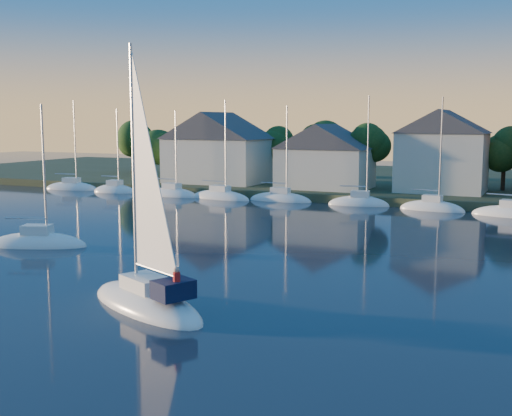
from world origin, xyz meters
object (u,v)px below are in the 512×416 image
Objects in this scene: clubhouse_east at (442,150)px; hero_sailboat at (147,297)px; drifting_sailboat_left at (38,245)px; clubhouse_centre at (325,155)px; clubhouse_west at (218,147)px.

hero_sailboat is at bearing -96.59° from clubhouse_east.
hero_sailboat is at bearing -52.37° from drifting_sailboat_left.
clubhouse_west is at bearing 176.42° from clubhouse_centre.
clubhouse_east is at bearing 39.86° from drifting_sailboat_left.
hero_sailboat reaches higher than clubhouse_centre.
clubhouse_centre is 51.45m from hero_sailboat.
hero_sailboat reaches higher than drifting_sailboat_left.
clubhouse_centre is (16.00, -1.00, -0.80)m from clubhouse_west.
hero_sailboat is (-6.08, -52.63, -5.40)m from clubhouse_east.
clubhouse_east is 53.26m from hero_sailboat.
clubhouse_west is 30.02m from clubhouse_east.
clubhouse_west is at bearing 77.74° from drifting_sailboat_left.
clubhouse_west is 57.15m from hero_sailboat.
clubhouse_centre is 1.10× the size of clubhouse_east.
clubhouse_west is 16.05m from clubhouse_centre.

